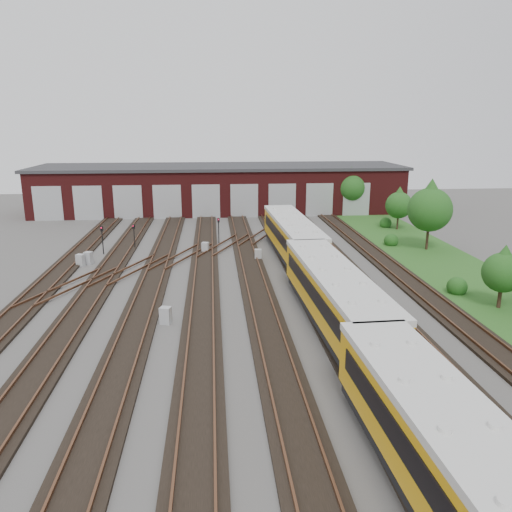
{
  "coord_description": "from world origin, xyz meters",
  "views": [
    {
      "loc": [
        -1.17,
        -30.88,
        12.12
      ],
      "look_at": [
        2.15,
        6.76,
        2.0
      ],
      "focal_mm": 35.0,
      "sensor_mm": 36.0,
      "label": 1
    }
  ],
  "objects": [
    {
      "name": "bush_2",
      "position": [
        19.42,
        26.13,
        0.71
      ],
      "size": [
        1.42,
        1.42,
        1.42
      ],
      "primitive_type": "sphere",
      "color": "#1E4A15",
      "rests_on": "ground"
    },
    {
      "name": "track_network",
      "position": [
        -0.17,
        0.59,
        0.11
      ],
      "size": [
        30.4,
        70.0,
        0.33
      ],
      "color": "black",
      "rests_on": "ground"
    },
    {
      "name": "signal_mast_3",
      "position": [
        7.46,
        18.62,
        2.06
      ],
      "size": [
        0.26,
        0.24,
        3.22
      ],
      "rotation": [
        0.0,
        0.0,
        0.07
      ],
      "color": "black",
      "rests_on": "ground"
    },
    {
      "name": "tree_1",
      "position": [
        20.33,
        24.68,
        3.26
      ],
      "size": [
        3.06,
        3.06,
        5.07
      ],
      "color": "#352218",
      "rests_on": "ground"
    },
    {
      "name": "relay_cabinet_3",
      "position": [
        -1.95,
        15.79,
        0.52
      ],
      "size": [
        0.75,
        0.68,
        1.04
      ],
      "primitive_type": "cube",
      "rotation": [
        0.0,
        0.0,
        -0.3
      ],
      "color": "#A6A9AB",
      "rests_on": "ground"
    },
    {
      "name": "relay_cabinet_2",
      "position": [
        -4.23,
        -1.57,
        0.54
      ],
      "size": [
        0.78,
        0.71,
        1.08
      ],
      "primitive_type": "cube",
      "rotation": [
        0.0,
        0.0,
        -0.31
      ],
      "color": "#A6A9AB",
      "rests_on": "ground"
    },
    {
      "name": "relay_cabinet_1",
      "position": [
        -12.75,
        12.14,
        0.53
      ],
      "size": [
        0.78,
        0.71,
        1.06
      ],
      "primitive_type": "cube",
      "rotation": [
        0.0,
        0.0,
        -0.33
      ],
      "color": "#A6A9AB",
      "rests_on": "ground"
    },
    {
      "name": "signal_mast_2",
      "position": [
        -0.59,
        19.62,
        1.72
      ],
      "size": [
        0.23,
        0.21,
        2.67
      ],
      "rotation": [
        0.0,
        0.0,
        0.0
      ],
      "color": "black",
      "rests_on": "ground"
    },
    {
      "name": "tree_3",
      "position": [
        17.92,
        -0.82,
        2.84
      ],
      "size": [
        2.67,
        2.67,
        4.43
      ],
      "color": "#352218",
      "rests_on": "ground"
    },
    {
      "name": "maintenance_shed",
      "position": [
        -0.01,
        39.97,
        3.2
      ],
      "size": [
        51.0,
        12.5,
        6.35
      ],
      "color": "#4E1314",
      "rests_on": "ground"
    },
    {
      "name": "tree_2",
      "position": [
        19.75,
        15.1,
        4.51
      ],
      "size": [
        4.24,
        4.24,
        7.02
      ],
      "color": "#352218",
      "rests_on": "ground"
    },
    {
      "name": "tree_0",
      "position": [
        17.46,
        35.0,
        4.16
      ],
      "size": [
        3.91,
        3.91,
        6.48
      ],
      "color": "#352218",
      "rests_on": "ground"
    },
    {
      "name": "relay_cabinet_4",
      "position": [
        2.86,
        12.78,
        0.51
      ],
      "size": [
        0.62,
        0.52,
        1.01
      ],
      "primitive_type": "cube",
      "rotation": [
        0.0,
        0.0,
        -0.02
      ],
      "color": "#A6A9AB",
      "rests_on": "ground"
    },
    {
      "name": "metro_train",
      "position": [
        6.0,
        -3.04,
        2.04
      ],
      "size": [
        3.44,
        48.29,
        3.35
      ],
      "rotation": [
        0.0,
        0.0,
        0.03
      ],
      "color": "black",
      "rests_on": "ground"
    },
    {
      "name": "signal_mast_0",
      "position": [
        -11.63,
        16.18,
        1.76
      ],
      "size": [
        0.25,
        0.24,
        2.71
      ],
      "rotation": [
        0.0,
        0.0,
        -0.1
      ],
      "color": "black",
      "rests_on": "ground"
    },
    {
      "name": "signal_mast_1",
      "position": [
        -8.93,
        17.91,
        1.6
      ],
      "size": [
        0.25,
        0.24,
        2.47
      ],
      "rotation": [
        0.0,
        0.0,
        -0.42
      ],
      "color": "black",
      "rests_on": "ground"
    },
    {
      "name": "grass_verge",
      "position": [
        19.0,
        10.0,
        0.03
      ],
      "size": [
        8.0,
        55.0,
        0.05
      ],
      "primitive_type": "cube",
      "color": "#25521B",
      "rests_on": "ground"
    },
    {
      "name": "bush_1",
      "position": [
        16.9,
        17.19,
        0.71
      ],
      "size": [
        1.43,
        1.43,
        1.43
      ],
      "primitive_type": "sphere",
      "color": "#1E4A15",
      "rests_on": "ground"
    },
    {
      "name": "ground",
      "position": [
        0.0,
        0.0,
        0.0
      ],
      "size": [
        120.0,
        120.0,
        0.0
      ],
      "primitive_type": "plane",
      "color": "#4C4946",
      "rests_on": "ground"
    },
    {
      "name": "relay_cabinet_0",
      "position": [
        -12.2,
        12.76,
        0.55
      ],
      "size": [
        0.83,
        0.77,
        1.11
      ],
      "primitive_type": "cube",
      "rotation": [
        0.0,
        0.0,
        -0.41
      ],
      "color": "#A6A9AB",
      "rests_on": "ground"
    },
    {
      "name": "bush_0",
      "position": [
        16.53,
        2.33,
        0.73
      ],
      "size": [
        1.47,
        1.47,
        1.47
      ],
      "primitive_type": "sphere",
      "color": "#1E4A15",
      "rests_on": "ground"
    }
  ]
}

